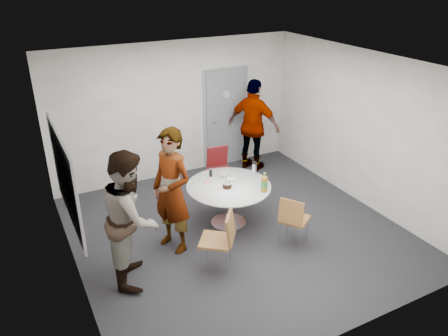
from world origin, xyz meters
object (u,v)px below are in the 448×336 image
person_left (131,217)px  person_main (172,191)px  door (226,118)px  chair_near_right (293,217)px  chair_far (219,166)px  person_right (254,126)px  chair_near_left (222,236)px  table (231,190)px  whiteboard (65,178)px

person_left → person_main: bearing=-41.2°
door → chair_near_right: size_ratio=2.54×
chair_far → person_right: 1.33m
chair_near_left → chair_far: chair_near_left is taller
table → person_left: 1.93m
chair_far → person_right: (1.11, 0.62, 0.41)m
person_main → person_left: 0.83m
person_main → person_left: bearing=-84.2°
chair_near_left → chair_near_right: bearing=-51.9°
table → chair_near_right: table is taller
chair_far → person_left: bearing=43.5°
person_left → person_right: person_right is taller
chair_near_left → person_left: 1.27m
table → person_right: bearing=49.4°
table → door: bearing=64.2°
person_left → table: bearing=-51.7°
table → chair_near_right: bearing=-62.0°
whiteboard → chair_near_left: bearing=-27.7°
chair_near_right → person_left: 2.42m
whiteboard → chair_near_right: size_ratio=2.28×
chair_near_right → person_main: (-1.62, 0.81, 0.46)m
chair_near_right → chair_far: size_ratio=0.92×
door → table: (-1.07, -2.22, -0.40)m
chair_far → person_main: bearing=47.5°
whiteboard → chair_far: size_ratio=2.10×
table → chair_far: bearing=72.5°
chair_far → person_left: (-2.15, -1.66, 0.39)m
table → person_left: person_left is taller
person_main → table: bearing=77.4°
person_main → chair_near_right: bearing=40.9°
whiteboard → table: bearing=1.5°
chair_far → person_right: size_ratio=0.47×
chair_near_left → person_right: (2.12, 2.70, 0.41)m
door → person_left: size_ratio=1.12×
chair_far → person_right: person_right is taller
chair_near_right → table: bearing=175.0°
whiteboard → person_left: (0.68, -0.52, -0.50)m
chair_near_left → door: bearing=8.9°
chair_near_right → chair_far: 2.08m
chair_near_left → chair_far: (1.02, 2.08, -0.00)m
chair_near_left → person_main: (-0.40, 0.82, 0.41)m
door → chair_near_left: door is taller
whiteboard → chair_near_right: (3.02, -0.93, -0.94)m
table → whiteboard: bearing=-178.5°
whiteboard → door: bearing=32.7°
chair_near_left → table: bearing=3.5°
whiteboard → chair_far: 3.18m
table → person_right: size_ratio=0.71×
door → chair_near_left: 3.71m
chair_near_left → person_right: bearing=-0.8°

